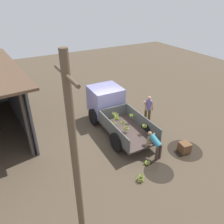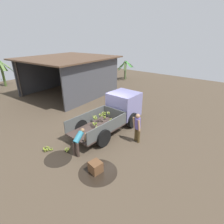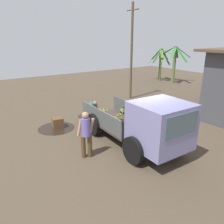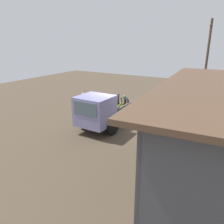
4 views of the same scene
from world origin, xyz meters
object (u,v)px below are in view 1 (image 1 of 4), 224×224
banana_bunch_on_ground_1 (141,176)px  wooden_crate_0 (185,147)px  utility_pole (78,183)px  banana_bunch_on_ground_0 (147,163)px  banana_bunch_on_ground_2 (140,178)px  person_foreground_visitor (148,108)px  cargo_truck (109,106)px  person_worker_loading (155,144)px

banana_bunch_on_ground_1 → wooden_crate_0: size_ratio=0.42×
utility_pole → banana_bunch_on_ground_1: size_ratio=29.71×
utility_pole → banana_bunch_on_ground_0: size_ratio=23.63×
banana_bunch_on_ground_2 → banana_bunch_on_ground_1: bearing=-40.7°
person_foreground_visitor → wooden_crate_0: size_ratio=3.44×
banana_bunch_on_ground_2 → wooden_crate_0: (0.52, -2.95, 0.10)m
cargo_truck → banana_bunch_on_ground_1: cargo_truck is taller
person_foreground_visitor → banana_bunch_on_ground_0: person_foreground_visitor is taller
person_foreground_visitor → wooden_crate_0: (-3.09, 0.12, -0.68)m
person_worker_loading → banana_bunch_on_ground_0: 0.92m
utility_pole → person_foreground_visitor: bearing=-49.5°
person_foreground_visitor → person_worker_loading: bearing=-11.2°
banana_bunch_on_ground_0 → wooden_crate_0: wooden_crate_0 is taller
banana_bunch_on_ground_0 → banana_bunch_on_ground_1: 0.83m
person_foreground_visitor → banana_bunch_on_ground_1: bearing=-20.2°
person_worker_loading → banana_bunch_on_ground_1: size_ratio=5.95×
banana_bunch_on_ground_1 → wooden_crate_0: (0.35, -2.80, 0.17)m
cargo_truck → person_foreground_visitor: 2.24m
utility_pole → person_worker_loading: bearing=-60.3°
banana_bunch_on_ground_1 → person_foreground_visitor: bearing=-40.4°
banana_bunch_on_ground_1 → wooden_crate_0: bearing=-83.0°
person_foreground_visitor → banana_bunch_on_ground_2: (-3.61, 3.08, -0.78)m
banana_bunch_on_ground_0 → wooden_crate_0: bearing=-93.6°
banana_bunch_on_ground_1 → banana_bunch_on_ground_2: 0.24m
cargo_truck → person_foreground_visitor: bearing=-116.2°
cargo_truck → wooden_crate_0: 4.60m
banana_bunch_on_ground_1 → wooden_crate_0: wooden_crate_0 is taller
cargo_truck → person_foreground_visitor: size_ratio=2.98×
wooden_crate_0 → banana_bunch_on_ground_1: bearing=97.0°
person_worker_loading → banana_bunch_on_ground_2: (-0.93, 1.44, -0.59)m
banana_bunch_on_ground_2 → wooden_crate_0: 3.00m
banana_bunch_on_ground_2 → person_foreground_visitor: bearing=-40.4°
utility_pole → banana_bunch_on_ground_1: (1.85, -3.28, -3.05)m
cargo_truck → person_worker_loading: cargo_truck is taller
cargo_truck → banana_bunch_on_ground_2: size_ratio=15.34×
utility_pole → person_worker_loading: (2.61, -4.57, -2.39)m
banana_bunch_on_ground_1 → wooden_crate_0: 2.83m
banana_bunch_on_ground_2 → utility_pole: bearing=118.2°
banana_bunch_on_ground_1 → banana_bunch_on_ground_2: (-0.18, 0.15, 0.06)m
banana_bunch_on_ground_0 → person_worker_loading: bearing=-65.4°
banana_bunch_on_ground_0 → banana_bunch_on_ground_2: (-0.66, 0.83, 0.03)m
person_foreground_visitor → wooden_crate_0: person_foreground_visitor is taller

